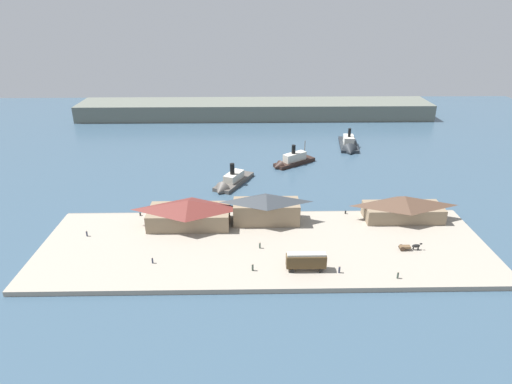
{
  "coord_description": "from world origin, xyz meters",
  "views": [
    {
      "loc": [
        -3.8,
        -115.32,
        56.96
      ],
      "look_at": [
        -1.44,
        8.38,
        2.0
      ],
      "focal_mm": 30.71,
      "sensor_mm": 36.0,
      "label": 1
    }
  ],
  "objects_px": {
    "ferry_shed_central_terminal": "(189,212)",
    "mooring_post_east": "(140,214)",
    "street_tram": "(306,260)",
    "ferry_shed_customs_shed": "(404,207)",
    "pedestrian_by_tram": "(152,261)",
    "horse_cart": "(410,246)",
    "ferry_approaching_west": "(291,161)",
    "ferry_moored_east": "(349,146)",
    "pedestrian_standing_center": "(339,270)",
    "pedestrian_near_cart": "(260,245)",
    "pedestrian_at_waters_edge": "(253,267)",
    "pedestrian_walking_west": "(398,275)",
    "pedestrian_near_east_shed": "(87,234)",
    "ferry_outer_harbor": "(230,183)",
    "ferry_shed_east_terminal": "(266,208)",
    "mooring_post_center_west": "(345,212)"
  },
  "relations": [
    {
      "from": "ferry_shed_central_terminal",
      "to": "mooring_post_east",
      "type": "bearing_deg",
      "value": 159.07
    },
    {
      "from": "street_tram",
      "to": "mooring_post_east",
      "type": "relative_size",
      "value": 9.9
    },
    {
      "from": "ferry_shed_customs_shed",
      "to": "pedestrian_by_tram",
      "type": "distance_m",
      "value": 67.78
    },
    {
      "from": "street_tram",
      "to": "horse_cart",
      "type": "bearing_deg",
      "value": 17.04
    },
    {
      "from": "ferry_approaching_west",
      "to": "ferry_moored_east",
      "type": "distance_m",
      "value": 32.02
    },
    {
      "from": "pedestrian_standing_center",
      "to": "ferry_moored_east",
      "type": "distance_m",
      "value": 93.22
    },
    {
      "from": "ferry_shed_customs_shed",
      "to": "pedestrian_near_cart",
      "type": "relative_size",
      "value": 12.96
    },
    {
      "from": "pedestrian_at_waters_edge",
      "to": "mooring_post_east",
      "type": "distance_m",
      "value": 41.59
    },
    {
      "from": "horse_cart",
      "to": "ferry_moored_east",
      "type": "bearing_deg",
      "value": 88.03
    },
    {
      "from": "street_tram",
      "to": "pedestrian_at_waters_edge",
      "type": "distance_m",
      "value": 12.03
    },
    {
      "from": "pedestrian_near_cart",
      "to": "pedestrian_at_waters_edge",
      "type": "relative_size",
      "value": 0.93
    },
    {
      "from": "pedestrian_walking_west",
      "to": "pedestrian_by_tram",
      "type": "height_order",
      "value": "pedestrian_walking_west"
    },
    {
      "from": "horse_cart",
      "to": "pedestrian_by_tram",
      "type": "relative_size",
      "value": 3.63
    },
    {
      "from": "pedestrian_walking_west",
      "to": "ferry_moored_east",
      "type": "distance_m",
      "value": 93.49
    },
    {
      "from": "pedestrian_near_cart",
      "to": "ferry_shed_customs_shed",
      "type": "bearing_deg",
      "value": 20.32
    },
    {
      "from": "ferry_shed_customs_shed",
      "to": "pedestrian_standing_center",
      "type": "xyz_separation_m",
      "value": [
        -22.31,
        -25.44,
        -2.7
      ]
    },
    {
      "from": "ferry_shed_customs_shed",
      "to": "street_tram",
      "type": "relative_size",
      "value": 2.4
    },
    {
      "from": "ferry_shed_central_terminal",
      "to": "horse_cart",
      "type": "relative_size",
      "value": 3.98
    },
    {
      "from": "ferry_approaching_west",
      "to": "ferry_moored_east",
      "type": "bearing_deg",
      "value": 36.3
    },
    {
      "from": "pedestrian_standing_center",
      "to": "mooring_post_east",
      "type": "bearing_deg",
      "value": 150.22
    },
    {
      "from": "pedestrian_near_east_shed",
      "to": "pedestrian_standing_center",
      "type": "bearing_deg",
      "value": -15.89
    },
    {
      "from": "pedestrian_walking_west",
      "to": "pedestrian_by_tram",
      "type": "bearing_deg",
      "value": 172.69
    },
    {
      "from": "pedestrian_near_cart",
      "to": "ferry_approaching_west",
      "type": "distance_m",
      "value": 62.35
    },
    {
      "from": "ferry_shed_customs_shed",
      "to": "ferry_outer_harbor",
      "type": "relative_size",
      "value": 1.06
    },
    {
      "from": "ferry_shed_east_terminal",
      "to": "ferry_outer_harbor",
      "type": "bearing_deg",
      "value": 111.55
    },
    {
      "from": "pedestrian_near_cart",
      "to": "street_tram",
      "type": "bearing_deg",
      "value": -43.44
    },
    {
      "from": "horse_cart",
      "to": "mooring_post_center_west",
      "type": "relative_size",
      "value": 6.1
    },
    {
      "from": "ferry_shed_central_terminal",
      "to": "ferry_moored_east",
      "type": "xyz_separation_m",
      "value": [
        57.49,
        67.4,
        -3.65
      ]
    },
    {
      "from": "ferry_shed_central_terminal",
      "to": "mooring_post_center_west",
      "type": "height_order",
      "value": "ferry_shed_central_terminal"
    },
    {
      "from": "horse_cart",
      "to": "pedestrian_near_east_shed",
      "type": "xyz_separation_m",
      "value": [
        -80.2,
        8.2,
        -0.21
      ]
    },
    {
      "from": "ferry_shed_central_terminal",
      "to": "pedestrian_near_cart",
      "type": "relative_size",
      "value": 13.23
    },
    {
      "from": "pedestrian_near_cart",
      "to": "mooring_post_center_west",
      "type": "xyz_separation_m",
      "value": [
        24.69,
        18.14,
        -0.3
      ]
    },
    {
      "from": "ferry_shed_central_terminal",
      "to": "ferry_shed_customs_shed",
      "type": "distance_m",
      "value": 58.2
    },
    {
      "from": "ferry_shed_customs_shed",
      "to": "horse_cart",
      "type": "distance_m",
      "value": 16.73
    },
    {
      "from": "ferry_shed_central_terminal",
      "to": "ferry_outer_harbor",
      "type": "xyz_separation_m",
      "value": [
        9.81,
        28.8,
        -3.61
      ]
    },
    {
      "from": "pedestrian_standing_center",
      "to": "ferry_approaching_west",
      "type": "relative_size",
      "value": 0.1
    },
    {
      "from": "pedestrian_walking_west",
      "to": "ferry_outer_harbor",
      "type": "height_order",
      "value": "ferry_outer_harbor"
    },
    {
      "from": "pedestrian_near_east_shed",
      "to": "mooring_post_east",
      "type": "height_order",
      "value": "pedestrian_near_east_shed"
    },
    {
      "from": "ferry_shed_east_terminal",
      "to": "ferry_shed_customs_shed",
      "type": "relative_size",
      "value": 0.84
    },
    {
      "from": "ferry_shed_central_terminal",
      "to": "pedestrian_by_tram",
      "type": "relative_size",
      "value": 14.42
    },
    {
      "from": "street_tram",
      "to": "ferry_outer_harbor",
      "type": "bearing_deg",
      "value": 110.28
    },
    {
      "from": "ferry_approaching_west",
      "to": "mooring_post_east",
      "type": "bearing_deg",
      "value": -137.08
    },
    {
      "from": "horse_cart",
      "to": "pedestrian_at_waters_edge",
      "type": "height_order",
      "value": "horse_cart"
    },
    {
      "from": "ferry_shed_customs_shed",
      "to": "mooring_post_center_west",
      "type": "xyz_separation_m",
      "value": [
        -14.93,
        3.47,
        -3.05
      ]
    },
    {
      "from": "street_tram",
      "to": "ferry_approaching_west",
      "type": "relative_size",
      "value": 0.51
    },
    {
      "from": "pedestrian_by_tram",
      "to": "ferry_approaching_west",
      "type": "relative_size",
      "value": 0.09
    },
    {
      "from": "horse_cart",
      "to": "ferry_approaching_west",
      "type": "relative_size",
      "value": 0.31
    },
    {
      "from": "pedestrian_by_tram",
      "to": "ferry_moored_east",
      "type": "xyz_separation_m",
      "value": [
        63.77,
        86.03,
        -0.72
      ]
    },
    {
      "from": "pedestrian_at_waters_edge",
      "to": "mooring_post_center_west",
      "type": "height_order",
      "value": "pedestrian_at_waters_edge"
    },
    {
      "from": "ferry_shed_east_terminal",
      "to": "pedestrian_by_tram",
      "type": "distance_m",
      "value": 33.72
    }
  ]
}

